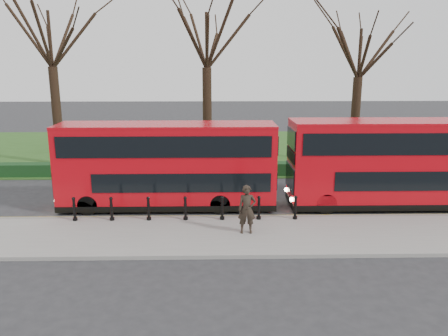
{
  "coord_description": "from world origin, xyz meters",
  "views": [
    {
      "loc": [
        2.52,
        -19.25,
        6.78
      ],
      "look_at": [
        2.93,
        0.5,
        2.0
      ],
      "focal_mm": 35.0,
      "sensor_mm": 36.0,
      "label": 1
    }
  ],
  "objects_px": {
    "pedestrian": "(247,209)",
    "bollard_row": "(185,209)",
    "bus_rear": "(400,164)",
    "bus_lead": "(167,166)"
  },
  "relations": [
    {
      "from": "pedestrian",
      "to": "bus_lead",
      "type": "bearing_deg",
      "value": 132.25
    },
    {
      "from": "bus_rear",
      "to": "pedestrian",
      "type": "relative_size",
      "value": 5.35
    },
    {
      "from": "bollard_row",
      "to": "bus_rear",
      "type": "relative_size",
      "value": 0.93
    },
    {
      "from": "pedestrian",
      "to": "bollard_row",
      "type": "bearing_deg",
      "value": 147.66
    },
    {
      "from": "bus_lead",
      "to": "bus_rear",
      "type": "xyz_separation_m",
      "value": [
        11.04,
        -0.05,
        0.07
      ]
    },
    {
      "from": "bus_rear",
      "to": "pedestrian",
      "type": "bearing_deg",
      "value": -154.13
    },
    {
      "from": "bus_lead",
      "to": "pedestrian",
      "type": "xyz_separation_m",
      "value": [
        3.51,
        -3.7,
        -0.9
      ]
    },
    {
      "from": "bollard_row",
      "to": "bus_rear",
      "type": "distance_m",
      "value": 10.39
    },
    {
      "from": "bollard_row",
      "to": "pedestrian",
      "type": "bearing_deg",
      "value": -31.13
    },
    {
      "from": "bus_rear",
      "to": "bollard_row",
      "type": "bearing_deg",
      "value": -168.15
    }
  ]
}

